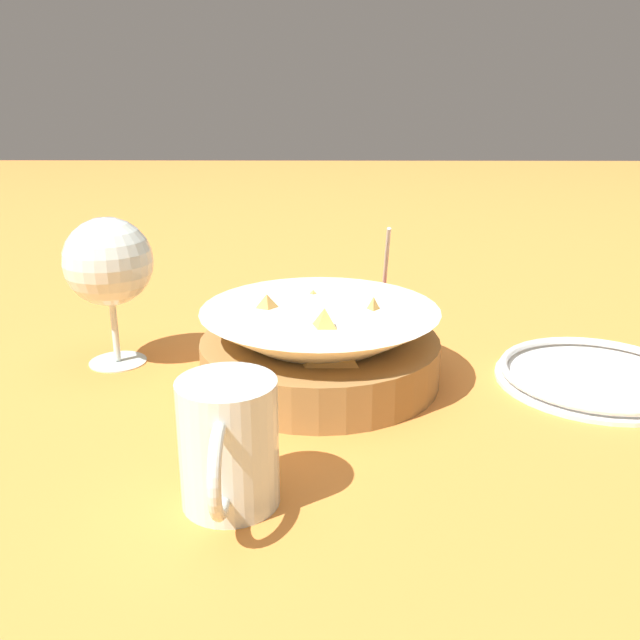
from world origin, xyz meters
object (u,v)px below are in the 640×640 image
object	(u,v)px
side_plate	(596,375)
food_basket	(319,348)
sauce_cup	(384,304)
beer_mug	(229,449)
wine_glass	(109,266)

from	to	relation	value
side_plate	food_basket	bearing A→B (deg)	-90.37
sauce_cup	side_plate	xyz separation A→B (m)	(0.20, 0.20, -0.01)
sauce_cup	beer_mug	size ratio (longest dim) A/B	1.16
sauce_cup	wine_glass	world-z (taller)	wine_glass
sauce_cup	side_plate	distance (m)	0.28
wine_glass	side_plate	size ratio (longest dim) A/B	0.80
food_basket	sauce_cup	distance (m)	0.22
wine_glass	food_basket	bearing A→B (deg)	77.82
food_basket	side_plate	distance (m)	0.28
sauce_cup	side_plate	world-z (taller)	sauce_cup
side_plate	beer_mug	bearing A→B (deg)	-57.40
sauce_cup	beer_mug	bearing A→B (deg)	-18.77
food_basket	wine_glass	bearing A→B (deg)	-102.18
wine_glass	beer_mug	xyz separation A→B (m)	(0.27, 0.16, -0.06)
beer_mug	side_plate	bearing A→B (deg)	122.60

